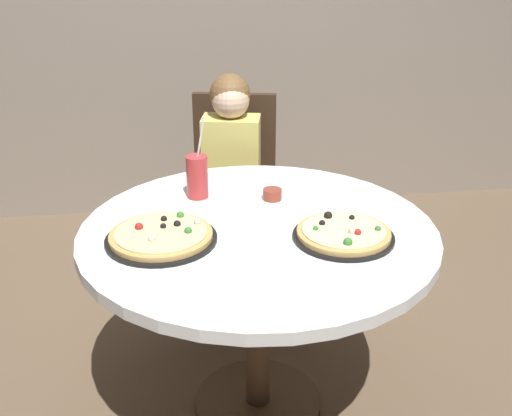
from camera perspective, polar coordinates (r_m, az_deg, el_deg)
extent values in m
plane|color=brown|center=(2.50, 0.17, -17.44)|extent=(8.00, 8.00, 0.00)
cylinder|color=white|center=(2.09, 0.19, -2.31)|extent=(1.20, 1.20, 0.04)
cylinder|color=#4C3826|center=(2.28, 0.18, -10.56)|extent=(0.09, 0.09, 0.69)
cylinder|color=#4C3826|center=(2.50, 0.17, -17.27)|extent=(0.48, 0.48, 0.02)
cube|color=#382619|center=(3.00, -2.22, -0.07)|extent=(0.47, 0.47, 0.04)
cube|color=#382619|center=(3.07, -1.95, 5.75)|extent=(0.40, 0.12, 0.52)
cylinder|color=#382619|center=(2.97, -5.76, -5.28)|extent=(0.04, 0.04, 0.41)
cylinder|color=#382619|center=(2.94, 0.83, -5.53)|extent=(0.04, 0.04, 0.41)
cylinder|color=#382619|center=(3.27, -4.82, -2.35)|extent=(0.04, 0.04, 0.41)
cylinder|color=#382619|center=(3.24, 1.15, -2.54)|extent=(0.04, 0.04, 0.41)
cube|color=#3F4766|center=(2.95, -2.39, -4.98)|extent=(0.30, 0.36, 0.45)
cube|color=#D8CC66|center=(2.89, -2.25, 4.11)|extent=(0.29, 0.21, 0.44)
sphere|color=beige|center=(2.80, -2.35, 9.89)|extent=(0.17, 0.17, 0.17)
sphere|color=brown|center=(2.81, -2.31, 10.38)|extent=(0.18, 0.18, 0.18)
cylinder|color=black|center=(2.03, 8.01, -2.63)|extent=(0.33, 0.33, 0.01)
cylinder|color=tan|center=(2.02, 8.03, -2.27)|extent=(0.30, 0.30, 0.02)
cylinder|color=beige|center=(2.01, 8.05, -1.99)|extent=(0.27, 0.27, 0.01)
sphere|color=beige|center=(1.99, 8.84, -2.11)|extent=(0.03, 0.03, 0.03)
sphere|color=#B2231E|center=(1.99, 9.31, -2.22)|extent=(0.02, 0.02, 0.02)
sphere|color=black|center=(2.09, 8.79, -0.87)|extent=(0.02, 0.02, 0.02)
sphere|color=black|center=(2.04, 6.09, -1.37)|extent=(0.02, 0.02, 0.02)
sphere|color=#387F33|center=(1.92, 8.43, -3.11)|extent=(0.03, 0.03, 0.03)
sphere|color=#387F33|center=(2.02, 11.12, -1.87)|extent=(0.02, 0.02, 0.02)
sphere|color=black|center=(2.09, 6.63, -0.70)|extent=(0.03, 0.03, 0.03)
sphere|color=#387F33|center=(2.00, 5.49, -1.88)|extent=(0.02, 0.02, 0.02)
cylinder|color=black|center=(2.01, -8.68, -2.85)|extent=(0.36, 0.36, 0.01)
cylinder|color=tan|center=(2.01, -8.70, -2.50)|extent=(0.33, 0.33, 0.02)
cylinder|color=beige|center=(2.00, -8.72, -2.22)|extent=(0.29, 0.29, 0.01)
sphere|color=black|center=(2.07, -8.44, -0.99)|extent=(0.02, 0.02, 0.02)
sphere|color=#B2231E|center=(2.03, -10.69, -1.70)|extent=(0.03, 0.03, 0.03)
sphere|color=#387F33|center=(2.09, -6.96, -0.64)|extent=(0.02, 0.02, 0.02)
sphere|color=black|center=(2.03, -8.51, -1.66)|extent=(0.02, 0.02, 0.02)
sphere|color=beige|center=(1.95, -9.54, -2.79)|extent=(0.03, 0.03, 0.03)
sphere|color=#387F33|center=(1.98, -6.24, -2.07)|extent=(0.02, 0.02, 0.02)
sphere|color=black|center=(2.03, -7.24, -1.45)|extent=(0.02, 0.02, 0.02)
sphere|color=beige|center=(2.04, -5.38, -1.27)|extent=(0.03, 0.03, 0.03)
cylinder|color=#B73333|center=(2.30, -5.42, 2.87)|extent=(0.08, 0.08, 0.16)
cylinder|color=white|center=(2.26, -5.23, 5.67)|extent=(0.05, 0.01, 0.22)
cylinder|color=brown|center=(2.29, 1.50, 1.27)|extent=(0.07, 0.07, 0.04)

